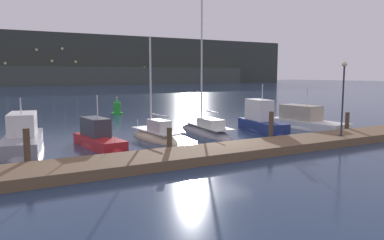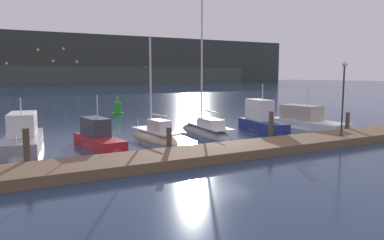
{
  "view_description": "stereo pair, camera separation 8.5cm",
  "coord_description": "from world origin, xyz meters",
  "px_view_note": "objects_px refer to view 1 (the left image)",
  "views": [
    {
      "loc": [
        -11.52,
        -17.2,
        4.14
      ],
      "look_at": [
        0.0,
        3.83,
        1.2
      ],
      "focal_mm": 35.0,
      "sensor_mm": 36.0,
      "label": 1
    },
    {
      "loc": [
        -11.45,
        -17.24,
        4.14
      ],
      "look_at": [
        0.0,
        3.83,
        1.2
      ],
      "focal_mm": 35.0,
      "sensor_mm": 36.0,
      "label": 2
    }
  ],
  "objects_px": {
    "motorboat_berth_2": "(99,143)",
    "motorboat_berth_5": "(262,125)",
    "channel_buoy": "(117,108)",
    "sailboat_berth_3": "(155,137)",
    "dock_lamppost": "(343,87)",
    "sailboat_berth_4": "(205,131)",
    "motorboat_berth_6": "(306,125)",
    "motorboat_berth_1": "(23,144)"
  },
  "relations": [
    {
      "from": "motorboat_berth_2",
      "to": "motorboat_berth_5",
      "type": "xyz_separation_m",
      "value": [
        12.01,
        0.25,
        0.21
      ]
    },
    {
      "from": "channel_buoy",
      "to": "sailboat_berth_3",
      "type": "bearing_deg",
      "value": -99.2
    },
    {
      "from": "dock_lamppost",
      "to": "sailboat_berth_4",
      "type": "bearing_deg",
      "value": 126.95
    },
    {
      "from": "dock_lamppost",
      "to": "channel_buoy",
      "type": "bearing_deg",
      "value": 106.75
    },
    {
      "from": "sailboat_berth_4",
      "to": "motorboat_berth_6",
      "type": "relative_size",
      "value": 1.54
    },
    {
      "from": "motorboat_berth_5",
      "to": "channel_buoy",
      "type": "xyz_separation_m",
      "value": [
        -5.6,
        16.65,
        0.21
      ]
    },
    {
      "from": "motorboat_berth_5",
      "to": "motorboat_berth_6",
      "type": "distance_m",
      "value": 4.12
    },
    {
      "from": "channel_buoy",
      "to": "dock_lamppost",
      "type": "xyz_separation_m",
      "value": [
        6.82,
        -22.66,
        2.73
      ]
    },
    {
      "from": "sailboat_berth_4",
      "to": "motorboat_berth_5",
      "type": "bearing_deg",
      "value": -14.81
    },
    {
      "from": "motorboat_berth_2",
      "to": "motorboat_berth_6",
      "type": "xyz_separation_m",
      "value": [
        16.11,
        -0.13,
        0.03
      ]
    },
    {
      "from": "motorboat_berth_1",
      "to": "sailboat_berth_3",
      "type": "distance_m",
      "value": 7.68
    },
    {
      "from": "motorboat_berth_5",
      "to": "channel_buoy",
      "type": "bearing_deg",
      "value": 108.6
    },
    {
      "from": "motorboat_berth_1",
      "to": "dock_lamppost",
      "type": "xyz_separation_m",
      "value": [
        17.1,
        -6.95,
        3.05
      ]
    },
    {
      "from": "dock_lamppost",
      "to": "sailboat_berth_3",
      "type": "bearing_deg",
      "value": 145.42
    },
    {
      "from": "motorboat_berth_5",
      "to": "dock_lamppost",
      "type": "relative_size",
      "value": 1.27
    },
    {
      "from": "sailboat_berth_3",
      "to": "sailboat_berth_4",
      "type": "height_order",
      "value": "sailboat_berth_4"
    },
    {
      "from": "motorboat_berth_1",
      "to": "motorboat_berth_6",
      "type": "relative_size",
      "value": 0.95
    },
    {
      "from": "motorboat_berth_1",
      "to": "motorboat_berth_5",
      "type": "bearing_deg",
      "value": -3.4
    },
    {
      "from": "channel_buoy",
      "to": "dock_lamppost",
      "type": "bearing_deg",
      "value": -73.25
    },
    {
      "from": "motorboat_berth_1",
      "to": "channel_buoy",
      "type": "relative_size",
      "value": 3.79
    },
    {
      "from": "motorboat_berth_1",
      "to": "motorboat_berth_2",
      "type": "distance_m",
      "value": 4.06
    },
    {
      "from": "motorboat_berth_1",
      "to": "motorboat_berth_2",
      "type": "xyz_separation_m",
      "value": [
        3.88,
        -1.19,
        -0.11
      ]
    },
    {
      "from": "motorboat_berth_5",
      "to": "sailboat_berth_3",
      "type": "bearing_deg",
      "value": 176.53
    },
    {
      "from": "motorboat_berth_2",
      "to": "dock_lamppost",
      "type": "relative_size",
      "value": 1.19
    },
    {
      "from": "motorboat_berth_5",
      "to": "dock_lamppost",
      "type": "distance_m",
      "value": 6.8
    },
    {
      "from": "motorboat_berth_1",
      "to": "motorboat_berth_2",
      "type": "height_order",
      "value": "motorboat_berth_2"
    },
    {
      "from": "motorboat_berth_1",
      "to": "channel_buoy",
      "type": "distance_m",
      "value": 18.77
    },
    {
      "from": "dock_lamppost",
      "to": "motorboat_berth_5",
      "type": "bearing_deg",
      "value": 101.43
    },
    {
      "from": "dock_lamppost",
      "to": "motorboat_berth_1",
      "type": "bearing_deg",
      "value": 157.88
    },
    {
      "from": "channel_buoy",
      "to": "motorboat_berth_1",
      "type": "bearing_deg",
      "value": -123.21
    },
    {
      "from": "motorboat_berth_5",
      "to": "dock_lamppost",
      "type": "height_order",
      "value": "dock_lamppost"
    },
    {
      "from": "motorboat_berth_6",
      "to": "channel_buoy",
      "type": "xyz_separation_m",
      "value": [
        -9.7,
        17.03,
        0.39
      ]
    },
    {
      "from": "motorboat_berth_2",
      "to": "motorboat_berth_6",
      "type": "height_order",
      "value": "motorboat_berth_6"
    },
    {
      "from": "sailboat_berth_3",
      "to": "motorboat_berth_5",
      "type": "height_order",
      "value": "sailboat_berth_3"
    },
    {
      "from": "motorboat_berth_2",
      "to": "dock_lamppost",
      "type": "height_order",
      "value": "dock_lamppost"
    },
    {
      "from": "motorboat_berth_5",
      "to": "dock_lamppost",
      "type": "xyz_separation_m",
      "value": [
        1.21,
        -6.01,
        2.94
      ]
    },
    {
      "from": "motorboat_berth_2",
      "to": "motorboat_berth_5",
      "type": "relative_size",
      "value": 0.94
    },
    {
      "from": "motorboat_berth_2",
      "to": "sailboat_berth_3",
      "type": "height_order",
      "value": "sailboat_berth_3"
    },
    {
      "from": "motorboat_berth_1",
      "to": "sailboat_berth_4",
      "type": "bearing_deg",
      "value": 0.71
    },
    {
      "from": "sailboat_berth_4",
      "to": "dock_lamppost",
      "type": "height_order",
      "value": "sailboat_berth_4"
    },
    {
      "from": "sailboat_berth_3",
      "to": "channel_buoy",
      "type": "height_order",
      "value": "sailboat_berth_3"
    },
    {
      "from": "motorboat_berth_5",
      "to": "motorboat_berth_6",
      "type": "xyz_separation_m",
      "value": [
        4.1,
        -0.38,
        -0.18
      ]
    }
  ]
}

